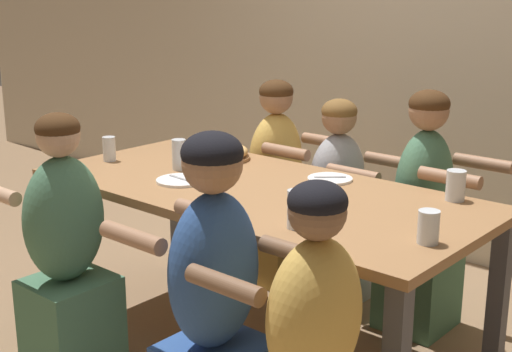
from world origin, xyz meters
TOP-DOWN VIEW (x-y plane):
  - ground_plane at (0.00, 0.00)m, footprint 18.00×18.00m
  - dining_table at (0.00, 0.00)m, footprint 2.04×0.94m
  - pizza_board_main at (-0.49, 0.26)m, footprint 0.34×0.34m
  - empty_plate_a at (0.18, 0.31)m, footprint 0.20×0.20m
  - empty_plate_b at (-0.31, -0.16)m, footprint 0.22×0.22m
  - cocktail_glass_blue at (-0.31, 0.05)m, footprint 0.08×0.08m
  - drinking_glass_a at (-0.48, -0.01)m, footprint 0.07×0.07m
  - drinking_glass_b at (0.91, -0.14)m, footprint 0.07×0.07m
  - drinking_glass_c at (-0.87, -0.12)m, footprint 0.06×0.06m
  - drinking_glass_d at (0.75, 0.39)m, footprint 0.08×0.08m
  - drinking_glass_e at (0.47, -0.31)m, footprint 0.07×0.07m
  - diner_far_midleft at (-0.45, 0.69)m, footprint 0.51×0.40m
  - diner_far_center at (-0.04, 0.69)m, footprint 0.51×0.40m
  - diner_near_midright at (0.41, -0.69)m, footprint 0.51×0.40m
  - diner_far_midright at (0.45, 0.69)m, footprint 0.51×0.40m
  - diner_near_midleft at (-0.45, -0.69)m, footprint 0.51×0.40m

SIDE VIEW (x-z plane):
  - ground_plane at x=0.00m, z-range 0.00..0.00m
  - diner_far_center at x=-0.04m, z-range -0.05..1.03m
  - diner_near_midleft at x=-0.45m, z-range -0.06..1.10m
  - diner_far_midleft at x=-0.45m, z-range -0.05..1.09m
  - diner_far_midright at x=0.45m, z-range -0.05..1.12m
  - diner_near_midright at x=0.41m, z-range -0.04..1.15m
  - dining_table at x=0.00m, z-range 0.31..1.09m
  - empty_plate_b at x=-0.31m, z-range 0.78..0.79m
  - empty_plate_a at x=0.18m, z-range 0.78..0.79m
  - pizza_board_main at x=-0.49m, z-range 0.78..0.84m
  - cocktail_glass_blue at x=-0.31m, z-range 0.76..0.87m
  - drinking_glass_b at x=0.91m, z-range 0.77..0.89m
  - drinking_glass_c at x=-0.87m, z-range 0.77..0.89m
  - drinking_glass_d at x=0.75m, z-range 0.77..0.90m
  - drinking_glass_e at x=0.47m, z-range 0.78..0.92m
  - drinking_glass_a at x=-0.48m, z-range 0.78..0.93m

